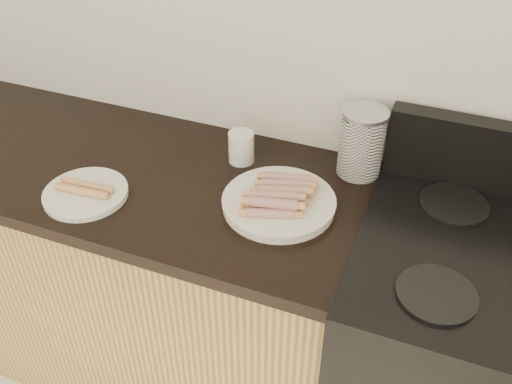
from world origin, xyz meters
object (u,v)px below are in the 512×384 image
at_px(side_plate, 86,194).
at_px(canister, 362,142).
at_px(main_plate, 279,204).
at_px(mug, 241,147).
at_px(stove, 474,379).

xyz_separation_m(side_plate, canister, (0.67, 0.39, 0.09)).
bearing_deg(canister, main_plate, -123.90).
distance_m(main_plate, mug, 0.24).
bearing_deg(mug, canister, 12.14).
height_order(main_plate, side_plate, main_plate).
bearing_deg(canister, stove, -28.81).
height_order(stove, side_plate, side_plate).
relative_size(side_plate, canister, 1.15).
bearing_deg(stove, mug, 167.54).
distance_m(stove, mug, 0.94).
bearing_deg(side_plate, canister, 30.15).
xyz_separation_m(main_plate, side_plate, (-0.51, -0.15, -0.00)).
distance_m(side_plate, canister, 0.78).
bearing_deg(main_plate, canister, 56.10).
height_order(main_plate, mug, mug).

